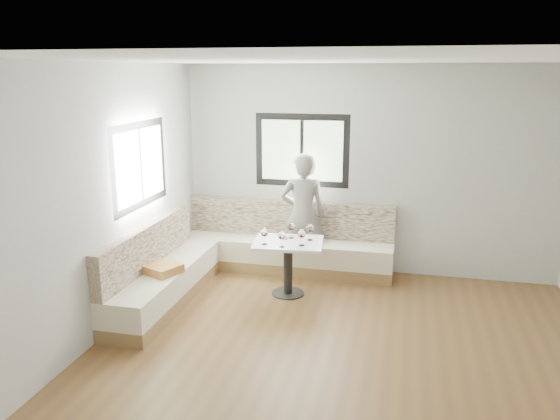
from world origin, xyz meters
name	(u,v)px	position (x,y,z in m)	size (l,w,h in m)	color
room	(339,215)	(-0.08, 0.08, 1.41)	(5.01, 5.01, 2.81)	brown
banquette	(236,259)	(-1.59, 1.63, 0.33)	(2.90, 2.80, 0.95)	olive
table	(288,255)	(-0.85, 1.42, 0.51)	(0.90, 0.74, 0.69)	black
person	(303,215)	(-0.81, 2.16, 0.84)	(0.61, 0.40, 1.67)	slate
olive_ramekin	(284,237)	(-0.93, 1.52, 0.70)	(0.09, 0.09, 0.04)	white
wine_glass_a	(264,233)	(-1.10, 1.25, 0.83)	(0.09, 0.09, 0.20)	white
wine_glass_b	(282,236)	(-0.88, 1.19, 0.83)	(0.09, 0.09, 0.20)	white
wine_glass_c	(302,234)	(-0.66, 1.30, 0.83)	(0.09, 0.09, 0.20)	white
wine_glass_d	(291,227)	(-0.85, 1.57, 0.83)	(0.09, 0.09, 0.20)	white
wine_glass_e	(310,229)	(-0.60, 1.54, 0.83)	(0.09, 0.09, 0.20)	white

